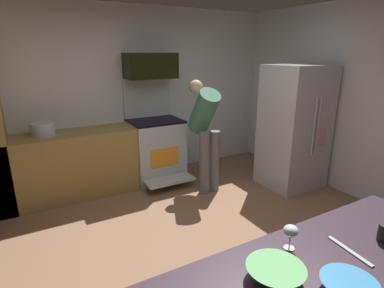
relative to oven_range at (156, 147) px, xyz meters
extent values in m
cube|color=#876046|center=(-0.35, -1.97, -0.52)|extent=(5.20, 4.80, 0.02)
cube|color=silver|center=(-0.35, 0.37, 0.79)|extent=(5.20, 0.12, 2.60)
cube|color=silver|center=(2.19, -1.97, 0.79)|extent=(0.12, 4.80, 2.60)
cube|color=olive|center=(-1.25, 0.01, -0.06)|extent=(2.40, 0.60, 0.90)
cube|color=#B4BFBF|center=(0.00, -0.01, -0.05)|extent=(0.76, 0.64, 0.92)
cube|color=black|center=(0.00, -0.01, 0.42)|extent=(0.76, 0.64, 0.03)
cube|color=#B4BFBF|center=(0.00, 0.28, 0.74)|extent=(0.76, 0.06, 0.61)
cube|color=orange|center=(0.00, -0.33, -0.06)|extent=(0.44, 0.01, 0.28)
cube|color=#B4BFBF|center=(0.00, -0.48, -0.37)|extent=(0.72, 0.30, 0.03)
cube|color=black|center=(0.00, 0.09, 1.23)|extent=(0.74, 0.38, 0.37)
cube|color=silver|center=(1.68, -1.19, 0.37)|extent=(0.82, 0.71, 1.77)
cylinder|color=silver|center=(1.64, -1.56, 0.46)|extent=(0.02, 0.02, 0.80)
cylinder|color=silver|center=(1.72, -1.56, 0.46)|extent=(0.02, 0.02, 0.80)
cube|color=#C4879F|center=(1.83, -1.55, 0.28)|extent=(0.20, 0.01, 0.26)
cylinder|color=slate|center=(0.38, -0.82, -0.07)|extent=(0.14, 0.14, 0.89)
cylinder|color=slate|center=(0.55, -0.82, -0.07)|extent=(0.14, 0.14, 0.89)
cylinder|color=#447A61|center=(0.47, -0.65, 0.63)|extent=(0.30, 0.59, 0.68)
sphere|color=tan|center=(0.47, -0.44, 0.95)|extent=(0.20, 0.20, 0.20)
cone|color=#529F55|center=(-0.80, -3.37, 0.42)|extent=(0.28, 0.28, 0.08)
cone|color=teal|center=(-0.58, -3.59, 0.42)|extent=(0.25, 0.25, 0.07)
cylinder|color=silver|center=(-0.56, -3.23, 0.39)|extent=(0.06, 0.06, 0.01)
cylinder|color=silver|center=(-0.56, -3.23, 0.43)|extent=(0.01, 0.01, 0.08)
ellipsoid|color=silver|center=(-0.56, -3.23, 0.50)|extent=(0.08, 0.08, 0.06)
cube|color=#B7BABF|center=(-0.29, -3.41, 0.39)|extent=(0.06, 0.28, 0.01)
cylinder|color=silver|center=(-1.54, 0.01, 0.47)|extent=(0.29, 0.29, 0.17)
camera|label=1|loc=(-1.73, -4.22, 1.42)|focal=28.54mm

